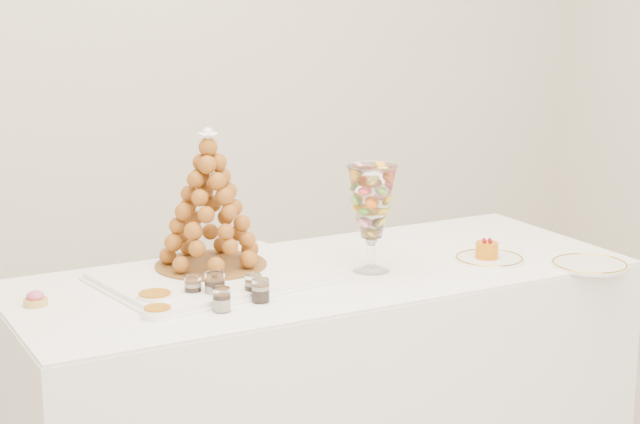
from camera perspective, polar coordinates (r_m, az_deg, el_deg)
buffet_table at (r=3.34m, az=0.11°, el=-9.10°), size 1.92×0.84×0.72m
lace_tray at (r=3.16m, az=-5.62°, el=-3.42°), size 0.70×0.58×0.02m
macaron_vase at (r=3.19m, az=2.78°, el=0.47°), size 0.15×0.15×0.32m
cake_plate at (r=3.38m, az=9.01°, el=-2.50°), size 0.22×0.22×0.01m
spare_plate at (r=3.38m, az=14.18°, el=-2.75°), size 0.23×0.23×0.01m
pink_tart at (r=3.01m, az=-14.93°, el=-4.52°), size 0.07×0.07×0.04m
verrine_a at (r=2.98m, az=-6.79°, el=-4.01°), size 0.05×0.05×0.06m
verrine_b at (r=2.97m, az=-5.62°, el=-3.95°), size 0.06×0.06×0.08m
verrine_c at (r=2.98m, az=-3.58°, el=-3.95°), size 0.06×0.06×0.06m
verrine_d at (r=2.87m, az=-5.27°, el=-4.67°), size 0.05×0.05×0.06m
verrine_e at (r=2.94m, az=-3.19°, el=-4.20°), size 0.05×0.05×0.07m
ramekin_back at (r=2.95m, az=-8.79°, el=-4.62°), size 0.10×0.10×0.03m
ramekin_front at (r=2.84m, az=-8.66°, el=-5.34°), size 0.08×0.08×0.03m
croquembouche at (r=3.18m, az=-5.92°, el=0.66°), size 0.34×0.34×0.42m
mousse_cake at (r=3.37m, az=8.89°, el=-2.01°), size 0.07×0.07×0.06m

